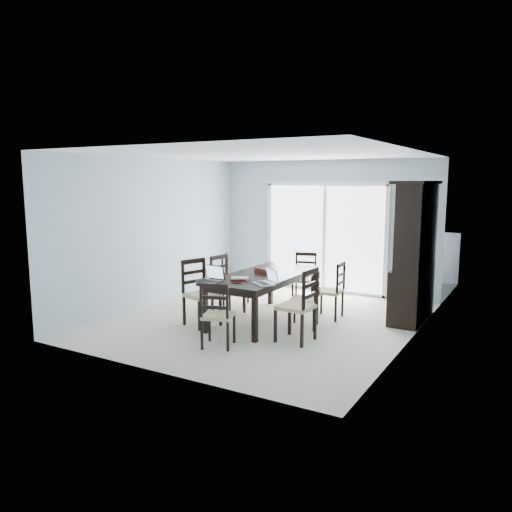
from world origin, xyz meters
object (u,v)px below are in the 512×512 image
object	(u,v)px
chair_end_near	(216,308)
chair_end_far	(305,272)
chair_right_mid	(310,292)
hot_tub	(304,259)
chair_left_near	(198,285)
chair_right_near	(303,297)
chair_right_far	(334,284)
cell_phone	(238,283)
dining_table	(264,279)
laptop_dark	(209,278)
chair_left_far	(231,274)
chair_left_mid	(224,278)
laptop_silver	(264,281)
game_box	(264,271)
china_hutch	(415,253)

from	to	relation	value
chair_end_near	chair_end_far	world-z (taller)	chair_end_far
chair_right_mid	hot_tub	bearing A→B (deg)	11.38
chair_left_near	chair_right_near	xyz separation A→B (m)	(1.76, 0.00, 0.02)
chair_right_far	cell_phone	distance (m)	1.74
cell_phone	chair_end_far	bearing A→B (deg)	75.99
dining_table	laptop_dark	world-z (taller)	laptop_dark
chair_left_far	chair_right_far	bearing A→B (deg)	73.41
chair_left_mid	laptop_silver	xyz separation A→B (m)	(1.20, -0.78, 0.21)
hot_tub	cell_phone	bearing A→B (deg)	-78.26
dining_table	chair_left_far	xyz separation A→B (m)	(-1.00, 0.60, -0.11)
chair_right_far	hot_tub	distance (m)	3.17
chair_left_mid	chair_left_far	distance (m)	0.54
chair_right_far	chair_end_far	bearing A→B (deg)	44.22
chair_left_far	hot_tub	world-z (taller)	chair_left_far
chair_right_near	laptop_silver	xyz separation A→B (m)	(-0.60, -0.00, 0.17)
chair_right_far	chair_end_far	xyz separation A→B (m)	(-0.87, 0.79, -0.01)
laptop_silver	chair_right_mid	bearing A→B (deg)	94.29
dining_table	chair_right_mid	bearing A→B (deg)	1.66
chair_left_mid	game_box	size ratio (longest dim) A/B	3.75
chair_right_far	laptop_silver	distance (m)	1.47
china_hutch	chair_left_mid	size ratio (longest dim) A/B	1.97
chair_end_near	dining_table	bearing A→B (deg)	75.40
chair_left_near	chair_left_far	size ratio (longest dim) A/B	1.10
chair_left_far	chair_right_far	distance (m)	1.92
laptop_dark	laptop_silver	world-z (taller)	laptop_dark
chair_end_far	hot_tub	world-z (taller)	chair_end_far
laptop_dark	chair_right_near	bearing A→B (deg)	14.04
dining_table	game_box	world-z (taller)	game_box
china_hutch	chair_right_near	world-z (taller)	china_hutch
china_hutch	chair_right_far	size ratio (longest dim) A/B	2.06
chair_right_near	chair_right_mid	world-z (taller)	chair_right_near
chair_left_near	hot_tub	bearing A→B (deg)	-161.78
chair_left_near	chair_end_far	xyz separation A→B (m)	(0.83, 2.14, -0.07)
dining_table	laptop_silver	size ratio (longest dim) A/B	5.60
chair_right_mid	chair_right_far	distance (m)	0.66
dining_table	chair_left_mid	size ratio (longest dim) A/B	1.97
chair_left_far	laptop_silver	bearing A→B (deg)	28.57
game_box	chair_left_mid	bearing A→B (deg)	179.36
laptop_silver	chair_right_far	bearing A→B (deg)	102.65
chair_left_near	chair_left_far	bearing A→B (deg)	-152.52
china_hutch	laptop_dark	bearing A→B (deg)	-137.58
chair_left_near	chair_right_near	size ratio (longest dim) A/B	0.98
chair_left_far	chair_left_mid	bearing A→B (deg)	1.56
chair_right_far	chair_end_near	bearing A→B (deg)	155.64
chair_left_near	chair_end_near	bearing A→B (deg)	65.79
laptop_silver	hot_tub	size ratio (longest dim) A/B	0.21
laptop_silver	cell_phone	distance (m)	0.38
chair_left_mid	china_hutch	bearing A→B (deg)	120.45
laptop_dark	chair_end_near	bearing A→B (deg)	-44.22
dining_table	laptop_silver	world-z (taller)	laptop_silver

